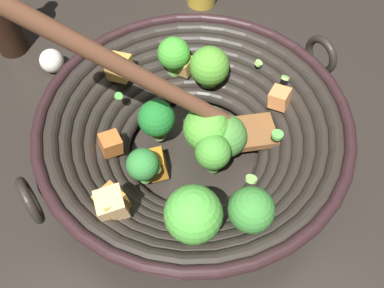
{
  "coord_description": "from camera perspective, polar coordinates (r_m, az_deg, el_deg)",
  "views": [
    {
      "loc": [
        0.22,
        -0.2,
        0.46
      ],
      "look_at": [
        -0.0,
        -0.0,
        0.03
      ],
      "focal_mm": 38.55,
      "sensor_mm": 36.0,
      "label": 1
    }
  ],
  "objects": [
    {
      "name": "wok",
      "position": [
        0.5,
        0.2,
        1.72
      ],
      "size": [
        0.38,
        0.41,
        0.27
      ],
      "color": "black",
      "rests_on": "ground"
    },
    {
      "name": "ground_plane",
      "position": [
        0.55,
        0.18,
        -1.67
      ],
      "size": [
        4.0,
        4.0,
        0.0
      ],
      "primitive_type": "plane",
      "color": "#28231E"
    },
    {
      "name": "garlic_bulb",
      "position": [
        0.67,
        -18.84,
        10.84
      ],
      "size": [
        0.04,
        0.04,
        0.04
      ],
      "primitive_type": "sphere",
      "color": "silver",
      "rests_on": "ground"
    }
  ]
}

